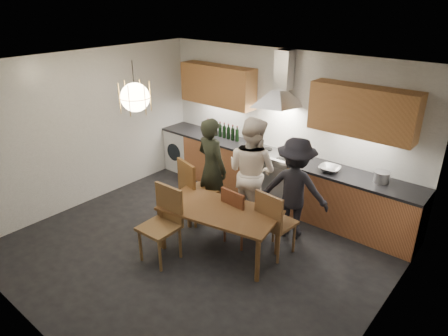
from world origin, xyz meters
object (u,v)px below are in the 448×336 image
Objects in this scene: person_mid at (252,172)px; stock_pot at (381,177)px; dining_table at (219,214)px; person_right at (295,189)px; wine_bottles at (222,130)px; chair_back_left at (193,187)px; mixing_bowl at (330,169)px; person_left at (212,168)px; chair_front at (164,219)px.

person_mid is 7.90× the size of stock_pot.
dining_table is 1.01m from person_mid.
person_right reaches higher than wine_bottles.
chair_back_left reaches higher than mixing_bowl.
wine_bottles is (-0.72, 1.11, 0.21)m from person_left.
stock_pot is (0.96, 0.78, 0.19)m from person_right.
chair_back_left is at bearing 86.96° from person_left.
wine_bottles reaches higher than stock_pot.
person_right is at bearing 54.26° from chair_front.
person_right reaches higher than dining_table.
chair_back_left reaches higher than chair_front.
person_left is at bearing 99.89° from chair_front.
mixing_bowl is at bearing -125.94° from chair_back_left.
chair_back_left is 1.66m from wine_bottles.
dining_table is 1.65× the size of chair_back_left.
person_mid is at bearing 75.07° from chair_front.
mixing_bowl is (0.22, 0.66, 0.16)m from person_right.
dining_table is 1.20m from person_right.
mixing_bowl is at bearing 54.50° from dining_table.
chair_front is 1.33× the size of wine_bottles.
person_mid is at bearing -33.31° from wine_bottles.
chair_back_left is 2.82m from stock_pot.
person_mid reaches higher than chair_front.
mixing_bowl is 1.46× the size of stock_pot.
mixing_bowl is (0.78, 1.70, 0.33)m from dining_table.
chair_front is 2.63m from mixing_bowl.
person_left is at bearing -57.04° from wine_bottles.
person_right is at bearing -21.18° from wine_bottles.
person_right reaches higher than chair_front.
person_mid reaches higher than person_left.
person_left is 5.16× the size of mixing_bowl.
dining_table is at bearing -50.76° from wine_bottles.
person_left is 2.56m from stock_pot.
person_right reaches higher than chair_back_left.
person_right is 0.71m from mixing_bowl.
chair_back_left is at bearing 145.43° from dining_table.
stock_pot is at bearing -0.41° from wine_bottles.
stock_pot is 0.28× the size of wine_bottles.
dining_table is at bearing 100.51° from person_mid.
stock_pot is at bearing -133.57° from chair_back_left.
chair_front is 1.59m from person_mid.
mixing_bowl is (1.29, 2.27, 0.34)m from chair_front.
chair_front is at bearing -67.56° from wine_bottles.
person_mid reaches higher than stock_pot.
person_mid is 1.90m from stock_pot.
chair_back_left is 1.35× the size of wine_bottles.
person_mid is 1.20m from mixing_bowl.
chair_back_left is 1.01m from chair_front.
chair_front is at bearing -130.38° from stock_pot.
wine_bottles is at bearing 179.59° from stock_pot.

